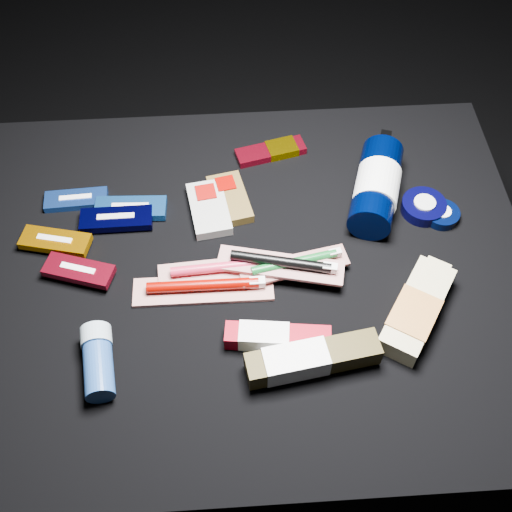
{
  "coord_description": "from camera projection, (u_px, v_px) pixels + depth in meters",
  "views": [
    {
      "loc": [
        -0.03,
        -0.62,
        1.3
      ],
      "look_at": [
        0.01,
        0.01,
        0.42
      ],
      "focal_mm": 45.0,
      "sensor_mm": 36.0,
      "label": 1
    }
  ],
  "objects": [
    {
      "name": "toothpaste_carton_green",
      "position": [
        307.0,
        360.0,
        0.96
      ],
      "size": [
        0.21,
        0.08,
        0.04
      ],
      "rotation": [
        0.0,
        0.0,
        0.15
      ],
      "color": "#342B0D",
      "rests_on": "cloth_table"
    },
    {
      "name": "cream_tin_lower",
      "position": [
        441.0,
        214.0,
        1.15
      ],
      "size": [
        0.06,
        0.06,
        0.02
      ],
      "rotation": [
        0.0,
        0.0,
        -0.42
      ],
      "color": "black",
      "rests_on": "cloth_table"
    },
    {
      "name": "luna_bar_2",
      "position": [
        116.0,
        219.0,
        1.14
      ],
      "size": [
        0.13,
        0.05,
        0.02
      ],
      "rotation": [
        0.0,
        0.0,
        0.01
      ],
      "color": "black",
      "rests_on": "cloth_table"
    },
    {
      "name": "luna_bar_3",
      "position": [
        55.0,
        241.0,
        1.11
      ],
      "size": [
        0.13,
        0.07,
        0.02
      ],
      "rotation": [
        0.0,
        0.0,
        -0.24
      ],
      "color": "#BF7401",
      "rests_on": "cloth_table"
    },
    {
      "name": "ground",
      "position": [
        250.0,
        371.0,
        1.41
      ],
      "size": [
        3.0,
        3.0,
        0.0
      ],
      "primitive_type": "plane",
      "color": "black",
      "rests_on": "ground"
    },
    {
      "name": "luna_bar_1",
      "position": [
        131.0,
        208.0,
        1.15
      ],
      "size": [
        0.13,
        0.05,
        0.02
      ],
      "rotation": [
        0.0,
        0.0,
        -0.05
      ],
      "color": "#1A59AC",
      "rests_on": "cloth_table"
    },
    {
      "name": "cream_tin_upper",
      "position": [
        423.0,
        207.0,
        1.16
      ],
      "size": [
        0.08,
        0.08,
        0.02
      ],
      "rotation": [
        0.0,
        0.0,
        0.05
      ],
      "color": "black",
      "rests_on": "cloth_table"
    },
    {
      "name": "toothbrush_pack_1",
      "position": [
        222.0,
        269.0,
        1.07
      ],
      "size": [
        0.21,
        0.06,
        0.02
      ],
      "rotation": [
        0.0,
        0.0,
        0.06
      ],
      "color": "beige",
      "rests_on": "cloth_table"
    },
    {
      "name": "toothpaste_carton_red",
      "position": [
        273.0,
        337.0,
        1.0
      ],
      "size": [
        0.17,
        0.06,
        0.03
      ],
      "rotation": [
        0.0,
        0.0,
        -0.12
      ],
      "color": "#8F000F",
      "rests_on": "cloth_table"
    },
    {
      "name": "toothbrush_pack_3",
      "position": [
        282.0,
        264.0,
        1.06
      ],
      "size": [
        0.22,
        0.1,
        0.02
      ],
      "rotation": [
        0.0,
        0.0,
        -0.23
      ],
      "color": "beige",
      "rests_on": "cloth_table"
    },
    {
      "name": "toothbrush_pack_0",
      "position": [
        205.0,
        288.0,
        1.06
      ],
      "size": [
        0.23,
        0.05,
        0.03
      ],
      "rotation": [
        0.0,
        0.0,
        -0.0
      ],
      "color": "silver",
      "rests_on": "cloth_table"
    },
    {
      "name": "clif_bar_1",
      "position": [
        209.0,
        207.0,
        1.16
      ],
      "size": [
        0.08,
        0.13,
        0.02
      ],
      "rotation": [
        0.0,
        0.0,
        0.15
      ],
      "color": "#A4A49D",
      "rests_on": "cloth_table"
    },
    {
      "name": "cloth_table",
      "position": [
        249.0,
        326.0,
        1.25
      ],
      "size": [
        0.98,
        0.78,
        0.4
      ],
      "primitive_type": "cube",
      "color": "black",
      "rests_on": "ground"
    },
    {
      "name": "bodywash_bottle",
      "position": [
        416.0,
        311.0,
        1.02
      ],
      "size": [
        0.15,
        0.19,
        0.04
      ],
      "rotation": [
        0.0,
        0.0,
        -0.58
      ],
      "color": "#CBBE8D",
      "rests_on": "cloth_table"
    },
    {
      "name": "lotion_bottle",
      "position": [
        377.0,
        186.0,
        1.15
      ],
      "size": [
        0.13,
        0.25,
        0.08
      ],
      "rotation": [
        0.0,
        0.0,
        -0.31
      ],
      "color": "black",
      "rests_on": "cloth_table"
    },
    {
      "name": "luna_bar_0",
      "position": [
        76.0,
        200.0,
        1.17
      ],
      "size": [
        0.11,
        0.05,
        0.01
      ],
      "rotation": [
        0.0,
        0.0,
        0.05
      ],
      "color": "#1A4299",
      "rests_on": "cloth_table"
    },
    {
      "name": "luna_bar_4",
      "position": [
        79.0,
        271.0,
        1.07
      ],
      "size": [
        0.12,
        0.08,
        0.02
      ],
      "rotation": [
        0.0,
        0.0,
        -0.32
      ],
      "color": "maroon",
      "rests_on": "cloth_table"
    },
    {
      "name": "clif_bar_0",
      "position": [
        229.0,
        197.0,
        1.17
      ],
      "size": [
        0.08,
        0.13,
        0.02
      ],
      "rotation": [
        0.0,
        0.0,
        0.21
      ],
      "color": "brown",
      "rests_on": "cloth_table"
    },
    {
      "name": "power_bar",
      "position": [
        274.0,
        151.0,
        1.24
      ],
      "size": [
        0.14,
        0.07,
        0.02
      ],
      "rotation": [
        0.0,
        0.0,
        0.24
      ],
      "color": "maroon",
      "rests_on": "cloth_table"
    },
    {
      "name": "toothbrush_pack_2",
      "position": [
        296.0,
        264.0,
        1.07
      ],
      "size": [
        0.19,
        0.08,
        0.02
      ],
      "rotation": [
        0.0,
        0.0,
        0.2
      ],
      "color": "#AAA49F",
      "rests_on": "cloth_table"
    },
    {
      "name": "deodorant_stick",
      "position": [
        98.0,
        360.0,
        0.96
      ],
      "size": [
        0.06,
        0.12,
        0.05
      ],
      "rotation": [
        0.0,
        0.0,
        0.14
      ],
      "color": "navy",
      "rests_on": "cloth_table"
    }
  ]
}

